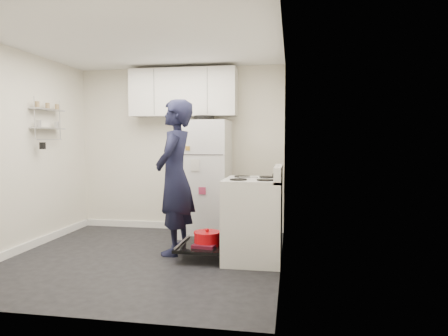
% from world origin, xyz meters
% --- Properties ---
extents(room, '(3.21, 3.21, 2.51)m').
position_xyz_m(room, '(-0.03, 0.03, 1.21)').
color(room, black).
rests_on(room, ground).
extents(electric_range, '(0.66, 0.76, 1.10)m').
position_xyz_m(electric_range, '(1.26, 0.15, 0.47)').
color(electric_range, silver).
rests_on(electric_range, ground).
extents(open_oven_door, '(0.55, 0.71, 0.24)m').
position_xyz_m(open_oven_door, '(0.71, 0.13, 0.20)').
color(open_oven_door, black).
rests_on(open_oven_door, ground).
extents(refrigerator, '(0.72, 0.74, 1.74)m').
position_xyz_m(refrigerator, '(0.45, 1.25, 0.84)').
color(refrigerator, white).
rests_on(refrigerator, ground).
extents(upper_cabinets, '(1.60, 0.33, 0.70)m').
position_xyz_m(upper_cabinets, '(0.10, 1.43, 2.10)').
color(upper_cabinets, silver).
rests_on(upper_cabinets, room).
extents(wall_shelf_rack, '(0.14, 0.60, 0.61)m').
position_xyz_m(wall_shelf_rack, '(-1.52, 0.49, 1.68)').
color(wall_shelf_rack, '#B2B2B7').
rests_on(wall_shelf_rack, room).
extents(person, '(0.46, 0.70, 1.89)m').
position_xyz_m(person, '(0.30, 0.29, 0.94)').
color(person, black).
rests_on(person, ground).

